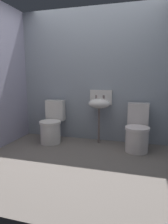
% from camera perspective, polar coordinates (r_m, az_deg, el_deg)
% --- Properties ---
extents(ground_plane, '(3.40, 2.61, 0.08)m').
position_cam_1_polar(ground_plane, '(3.04, -1.48, -14.77)').
color(ground_plane, slate).
extents(wall_back, '(3.40, 0.10, 2.49)m').
position_cam_1_polar(wall_back, '(3.88, 3.63, 10.22)').
color(wall_back, '#8F98A6').
rests_on(wall_back, ground).
extents(toilet_left, '(0.42, 0.61, 0.78)m').
position_cam_1_polar(toilet_left, '(3.86, -9.16, -3.76)').
color(toilet_left, silver).
rests_on(toilet_left, ground).
extents(toilet_right, '(0.40, 0.59, 0.78)m').
position_cam_1_polar(toilet_right, '(3.51, 15.01, -5.39)').
color(toilet_right, white).
rests_on(toilet_right, ground).
extents(sink, '(0.42, 0.35, 0.99)m').
position_cam_1_polar(sink, '(3.68, 4.46, 2.53)').
color(sink, '#6C5C5A').
rests_on(sink, ground).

